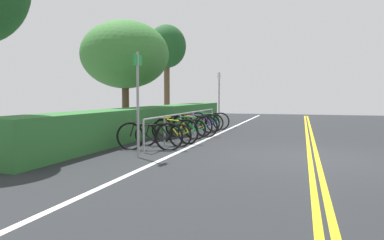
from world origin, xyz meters
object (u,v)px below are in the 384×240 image
(bicycle_5, at_px, (192,125))
(bicycle_6, at_px, (197,123))
(bicycle_0, at_px, (150,136))
(bicycle_2, at_px, (175,130))
(tree_far_right, at_px, (167,48))
(bike_rack, at_px, (187,119))
(bicycle_1, at_px, (163,135))
(bicycle_7, at_px, (202,122))
(sign_post_near, at_px, (138,95))
(bicycle_4, at_px, (192,126))
(sign_post_far, at_px, (219,94))
(bicycle_3, at_px, (179,129))
(tree_mid, at_px, (125,55))
(bicycle_8, at_px, (209,121))

(bicycle_5, distance_m, bicycle_6, 0.75)
(bicycle_0, distance_m, bicycle_5, 3.93)
(bicycle_2, height_order, tree_far_right, tree_far_right)
(bike_rack, relative_size, bicycle_1, 4.35)
(bicycle_7, bearing_deg, bicycle_5, -179.86)
(bicycle_7, bearing_deg, sign_post_near, -177.69)
(bicycle_4, distance_m, bicycle_7, 2.20)
(bicycle_5, height_order, sign_post_far, sign_post_far)
(bicycle_1, distance_m, tree_far_right, 11.33)
(bicycle_5, xyz_separation_m, sign_post_far, (3.87, -0.14, 1.12))
(bike_rack, xyz_separation_m, bicycle_5, (0.78, 0.07, -0.27))
(sign_post_near, xyz_separation_m, sign_post_far, (8.96, 0.12, 0.05))
(bicycle_3, height_order, sign_post_near, sign_post_near)
(bicycle_3, distance_m, tree_mid, 4.25)
(bicycle_5, xyz_separation_m, bicycle_6, (0.75, 0.02, -0.00))
(bike_rack, distance_m, tree_mid, 3.85)
(bicycle_0, distance_m, bicycle_8, 6.24)
(bicycle_5, relative_size, sign_post_far, 0.68)
(bicycle_1, relative_size, bicycle_6, 0.96)
(bicycle_7, height_order, tree_far_right, tree_far_right)
(tree_mid, bearing_deg, bicycle_5, -95.31)
(bicycle_1, xyz_separation_m, bicycle_4, (2.41, -0.11, 0.05))
(bicycle_0, bearing_deg, tree_mid, 34.01)
(bike_rack, xyz_separation_m, sign_post_near, (-4.31, -0.19, 0.80))
(bicycle_5, relative_size, bicycle_6, 0.97)
(bicycle_4, height_order, bicycle_7, bicycle_4)
(bicycle_2, distance_m, bicycle_3, 0.79)
(bicycle_6, bearing_deg, sign_post_far, -3.09)
(bicycle_2, bearing_deg, bicycle_5, 4.30)
(bicycle_7, relative_size, sign_post_far, 0.69)
(bicycle_0, relative_size, bicycle_1, 1.06)
(bicycle_2, height_order, bicycle_6, bicycle_2)
(sign_post_near, bearing_deg, tree_mid, 29.66)
(bicycle_3, relative_size, sign_post_far, 0.67)
(tree_mid, height_order, tree_far_right, tree_far_right)
(tree_mid, bearing_deg, bike_rack, -110.02)
(bicycle_6, distance_m, bicycle_7, 0.72)
(bicycle_4, xyz_separation_m, bicycle_7, (2.19, 0.21, -0.03))
(bicycle_6, bearing_deg, bicycle_2, -176.29)
(bicycle_0, xyz_separation_m, bicycle_2, (1.64, -0.13, 0.00))
(bicycle_0, relative_size, bicycle_3, 1.05)
(bicycle_8, height_order, tree_far_right, tree_far_right)
(bicycle_2, xyz_separation_m, tree_far_right, (9.17, 3.74, 3.75))
(bicycle_1, distance_m, bicycle_6, 3.89)
(bicycle_4, distance_m, sign_post_far, 4.73)
(bicycle_7, bearing_deg, bicycle_3, -179.47)
(bicycle_7, xyz_separation_m, bicycle_8, (0.85, -0.08, 0.01))
(bike_rack, height_order, bicycle_2, bike_rack)
(bicycle_0, xyz_separation_m, bicycle_1, (0.79, -0.06, -0.04))
(bicycle_0, height_order, tree_mid, tree_mid)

